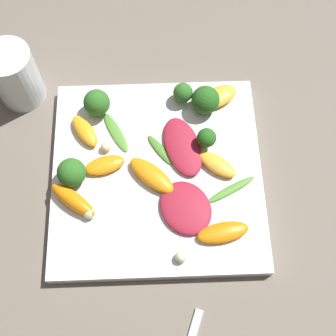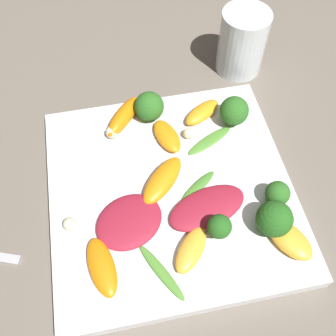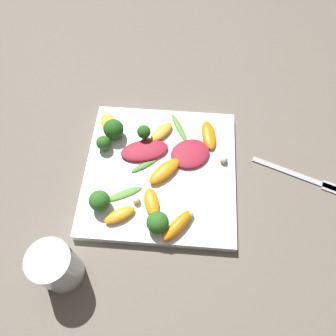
# 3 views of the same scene
# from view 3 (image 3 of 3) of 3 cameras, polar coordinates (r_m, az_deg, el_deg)

# --- Properties ---
(ground_plane) EXTENTS (2.40, 2.40, 0.00)m
(ground_plane) POSITION_cam_3_polar(r_m,az_deg,el_deg) (0.68, -1.30, -1.07)
(ground_plane) COLOR #6B6056
(plate) EXTENTS (0.30, 0.30, 0.02)m
(plate) POSITION_cam_3_polar(r_m,az_deg,el_deg) (0.67, -1.32, -0.68)
(plate) COLOR white
(plate) RESTS_ON ground_plane
(drinking_glass) EXTENTS (0.07, 0.07, 0.10)m
(drinking_glass) POSITION_cam_3_polar(r_m,az_deg,el_deg) (0.60, -18.84, -15.93)
(drinking_glass) COLOR white
(drinking_glass) RESTS_ON ground_plane
(fork) EXTENTS (0.18, 0.08, 0.01)m
(fork) POSITION_cam_3_polar(r_m,az_deg,el_deg) (0.73, 23.09, -1.69)
(fork) COLOR #B2B2B7
(fork) RESTS_ON ground_plane
(radicchio_leaf_0) EXTENTS (0.11, 0.08, 0.01)m
(radicchio_leaf_0) POSITION_cam_3_polar(r_m,az_deg,el_deg) (0.68, -4.13, 3.07)
(radicchio_leaf_0) COLOR maroon
(radicchio_leaf_0) RESTS_ON plate
(radicchio_leaf_1) EXTENTS (0.10, 0.10, 0.01)m
(radicchio_leaf_1) POSITION_cam_3_polar(r_m,az_deg,el_deg) (0.68, 3.88, 2.50)
(radicchio_leaf_1) COLOR maroon
(radicchio_leaf_1) RESTS_ON plate
(orange_segment_0) EXTENTS (0.06, 0.06, 0.01)m
(orange_segment_0) POSITION_cam_3_polar(r_m,az_deg,el_deg) (0.70, -1.14, 6.29)
(orange_segment_0) COLOR #FCAD33
(orange_segment_0) RESTS_ON plate
(orange_segment_1) EXTENTS (0.04, 0.06, 0.01)m
(orange_segment_1) POSITION_cam_3_polar(r_m,az_deg,el_deg) (0.63, -2.89, -5.96)
(orange_segment_1) COLOR orange
(orange_segment_1) RESTS_ON plate
(orange_segment_2) EXTENTS (0.07, 0.07, 0.02)m
(orange_segment_2) POSITION_cam_3_polar(r_m,az_deg,el_deg) (0.61, 1.79, -9.90)
(orange_segment_2) COLOR orange
(orange_segment_2) RESTS_ON plate
(orange_segment_3) EXTENTS (0.07, 0.08, 0.02)m
(orange_segment_3) POSITION_cam_3_polar(r_m,az_deg,el_deg) (0.65, -0.60, -0.55)
(orange_segment_3) COLOR orange
(orange_segment_3) RESTS_ON plate
(orange_segment_4) EXTENTS (0.06, 0.05, 0.02)m
(orange_segment_4) POSITION_cam_3_polar(r_m,az_deg,el_deg) (0.62, -8.41, -8.10)
(orange_segment_4) COLOR orange
(orange_segment_4) RESTS_ON plate
(orange_segment_5) EXTENTS (0.06, 0.07, 0.02)m
(orange_segment_5) POSITION_cam_3_polar(r_m,az_deg,el_deg) (0.73, -10.15, 7.48)
(orange_segment_5) COLOR #FCAD33
(orange_segment_5) RESTS_ON plate
(orange_segment_6) EXTENTS (0.04, 0.08, 0.01)m
(orange_segment_6) POSITION_cam_3_polar(r_m,az_deg,el_deg) (0.70, 7.12, 5.72)
(orange_segment_6) COLOR orange
(orange_segment_6) RESTS_ON plate
(broccoli_floret_0) EXTENTS (0.04, 0.04, 0.04)m
(broccoli_floret_0) POSITION_cam_3_polar(r_m,az_deg,el_deg) (0.70, -9.47, 6.68)
(broccoli_floret_0) COLOR #7A9E51
(broccoli_floret_0) RESTS_ON plate
(broccoli_floret_1) EXTENTS (0.03, 0.03, 0.03)m
(broccoli_floret_1) POSITION_cam_3_polar(r_m,az_deg,el_deg) (0.69, -11.19, 4.31)
(broccoli_floret_1) COLOR #84AD5B
(broccoli_floret_1) RESTS_ON plate
(broccoli_floret_2) EXTENTS (0.04, 0.04, 0.04)m
(broccoli_floret_2) POSITION_cam_3_polar(r_m,az_deg,el_deg) (0.60, -1.82, -9.48)
(broccoli_floret_2) COLOR #7A9E51
(broccoli_floret_2) RESTS_ON plate
(broccoli_floret_3) EXTENTS (0.04, 0.04, 0.04)m
(broccoli_floret_3) POSITION_cam_3_polar(r_m,az_deg,el_deg) (0.62, -11.84, -5.61)
(broccoli_floret_3) COLOR #84AD5B
(broccoli_floret_3) RESTS_ON plate
(broccoli_floret_4) EXTENTS (0.03, 0.03, 0.04)m
(broccoli_floret_4) POSITION_cam_3_polar(r_m,az_deg,el_deg) (0.69, -4.22, 6.25)
(broccoli_floret_4) COLOR #84AD5B
(broccoli_floret_4) RESTS_ON plate
(arugula_sprig_0) EXTENTS (0.07, 0.05, 0.00)m
(arugula_sprig_0) POSITION_cam_3_polar(r_m,az_deg,el_deg) (0.64, -7.70, -4.50)
(arugula_sprig_0) COLOR #518E33
(arugula_sprig_0) RESTS_ON plate
(arugula_sprig_1) EXTENTS (0.06, 0.05, 0.00)m
(arugula_sprig_1) POSITION_cam_3_polar(r_m,az_deg,el_deg) (0.67, -4.15, 0.49)
(arugula_sprig_1) COLOR #47842D
(arugula_sprig_1) RESTS_ON plate
(arugula_sprig_2) EXTENTS (0.05, 0.08, 0.00)m
(arugula_sprig_2) POSITION_cam_3_polar(r_m,az_deg,el_deg) (0.72, 1.99, 7.00)
(arugula_sprig_2) COLOR #518E33
(arugula_sprig_2) RESTS_ON plate
(macadamia_nut_0) EXTENTS (0.02, 0.02, 0.02)m
(macadamia_nut_0) POSITION_cam_3_polar(r_m,az_deg,el_deg) (0.68, 9.70, 1.47)
(macadamia_nut_0) COLOR beige
(macadamia_nut_0) RESTS_ON plate
(macadamia_nut_1) EXTENTS (0.02, 0.02, 0.02)m
(macadamia_nut_1) POSITION_cam_3_polar(r_m,az_deg,el_deg) (0.63, -5.53, -5.62)
(macadamia_nut_1) COLOR beige
(macadamia_nut_1) RESTS_ON plate
(macadamia_nut_2) EXTENTS (0.02, 0.02, 0.02)m
(macadamia_nut_2) POSITION_cam_3_polar(r_m,az_deg,el_deg) (0.62, 3.67, -8.09)
(macadamia_nut_2) COLOR beige
(macadamia_nut_2) RESTS_ON plate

